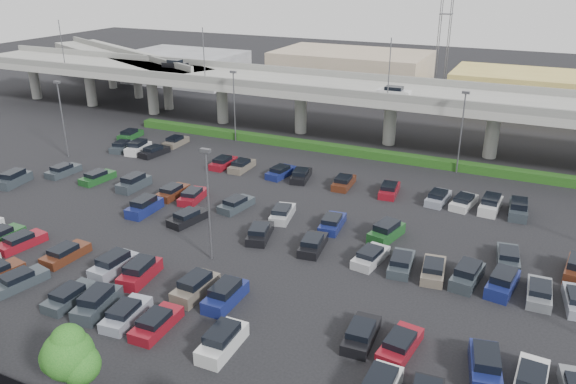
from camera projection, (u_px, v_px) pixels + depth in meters
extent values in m
plane|color=black|center=(254.00, 224.00, 56.78)|extent=(280.00, 280.00, 0.00)
cube|color=gray|center=(358.00, 92.00, 80.85)|extent=(150.00, 13.00, 1.10)
cube|color=slate|center=(344.00, 93.00, 75.21)|extent=(150.00, 0.50, 1.00)
cube|color=slate|center=(371.00, 77.00, 85.69)|extent=(150.00, 0.50, 1.00)
cylinder|color=gray|center=(35.00, 81.00, 107.78)|extent=(1.80, 1.80, 6.70)
cube|color=slate|center=(32.00, 65.00, 106.59)|extent=(2.60, 9.75, 0.50)
cylinder|color=gray|center=(90.00, 88.00, 102.30)|extent=(1.80, 1.80, 6.70)
cube|color=slate|center=(88.00, 70.00, 101.10)|extent=(2.60, 9.75, 0.50)
cylinder|color=gray|center=(153.00, 95.00, 96.82)|extent=(1.80, 1.80, 6.70)
cube|color=slate|center=(151.00, 76.00, 95.62)|extent=(2.60, 9.75, 0.50)
cylinder|color=gray|center=(222.00, 103.00, 91.34)|extent=(1.80, 1.80, 6.70)
cube|color=slate|center=(221.00, 83.00, 90.14)|extent=(2.60, 9.75, 0.50)
cylinder|color=gray|center=(301.00, 112.00, 85.86)|extent=(1.80, 1.80, 6.70)
cube|color=slate|center=(301.00, 91.00, 84.66)|extent=(2.60, 9.75, 0.50)
cylinder|color=gray|center=(390.00, 122.00, 80.38)|extent=(1.80, 1.80, 6.70)
cube|color=slate|center=(392.00, 100.00, 79.18)|extent=(2.60, 9.75, 0.50)
cylinder|color=gray|center=(492.00, 133.00, 74.89)|extent=(1.80, 1.80, 6.70)
cube|color=slate|center=(496.00, 110.00, 73.70)|extent=(2.60, 9.75, 0.50)
cube|color=black|center=(175.00, 65.00, 96.31)|extent=(4.40, 1.82, 0.82)
cube|color=black|center=(175.00, 61.00, 96.08)|extent=(2.30, 1.60, 0.50)
cube|color=silver|center=(394.00, 93.00, 75.62)|extent=(4.40, 1.82, 0.82)
cube|color=black|center=(394.00, 88.00, 75.39)|extent=(2.30, 1.60, 0.50)
cylinder|color=#535358|center=(62.00, 45.00, 93.59)|extent=(0.14, 0.14, 8.00)
cylinder|color=#535358|center=(204.00, 55.00, 82.63)|extent=(0.14, 0.14, 8.00)
cylinder|color=#535358|center=(389.00, 70.00, 71.66)|extent=(0.14, 0.14, 8.00)
cube|color=gray|center=(124.00, 57.00, 110.43)|extent=(50.93, 30.13, 1.10)
cube|color=slate|center=(123.00, 52.00, 110.03)|extent=(47.34, 22.43, 1.00)
cylinder|color=gray|center=(89.00, 64.00, 125.39)|extent=(1.60, 1.60, 6.70)
cylinder|color=gray|center=(111.00, 72.00, 116.88)|extent=(1.60, 1.60, 6.70)
cylinder|color=gray|center=(137.00, 81.00, 108.37)|extent=(1.60, 1.60, 6.70)
cylinder|color=gray|center=(168.00, 91.00, 99.86)|extent=(1.60, 1.60, 6.70)
cube|color=#194313|center=(340.00, 149.00, 77.53)|extent=(66.00, 1.60, 1.10)
sphere|color=#144C14|center=(68.00, 355.00, 32.59)|extent=(3.07, 3.07, 3.07)
sphere|color=#144C14|center=(80.00, 365.00, 32.60)|extent=(2.41, 2.41, 2.41)
sphere|color=#144C14|center=(60.00, 357.00, 32.88)|extent=(2.41, 2.41, 2.41)
sphere|color=#144C14|center=(68.00, 341.00, 32.34)|extent=(2.08, 2.08, 2.08)
cube|color=#2D343A|center=(20.00, 282.00, 45.72)|extent=(2.69, 4.68, 0.82)
cube|color=black|center=(16.00, 276.00, 45.31)|extent=(2.04, 2.58, 0.50)
cube|color=#2D343A|center=(70.00, 297.00, 43.56)|extent=(1.83, 4.40, 0.82)
cube|color=black|center=(67.00, 292.00, 43.16)|extent=(1.60, 2.30, 0.50)
cube|color=#2D343A|center=(98.00, 305.00, 42.44)|extent=(2.50, 4.63, 1.05)
cube|color=black|center=(96.00, 295.00, 42.13)|extent=(2.00, 2.82, 0.65)
cube|color=gray|center=(126.00, 315.00, 41.41)|extent=(2.26, 4.56, 0.82)
cube|color=black|center=(124.00, 309.00, 41.00)|extent=(1.83, 2.45, 0.50)
cube|color=maroon|center=(157.00, 324.00, 40.33)|extent=(1.96, 4.46, 0.82)
cube|color=black|center=(154.00, 318.00, 39.93)|extent=(1.68, 2.35, 0.50)
cube|color=silver|center=(222.00, 343.00, 38.14)|extent=(1.90, 4.43, 1.05)
cube|color=black|center=(222.00, 333.00, 37.82)|extent=(1.65, 2.63, 0.65)
cube|color=black|center=(380.00, 381.00, 33.52)|extent=(1.67, 2.64, 0.65)
cube|color=#1A4A1E|center=(1.00, 237.00, 53.14)|extent=(2.01, 4.47, 0.82)
cube|color=maroon|center=(21.00, 243.00, 52.06)|extent=(2.46, 4.62, 0.82)
cube|color=black|center=(18.00, 237.00, 51.66)|extent=(1.93, 2.51, 0.50)
cube|color=#4C2314|center=(66.00, 255.00, 49.91)|extent=(2.02, 4.48, 0.82)
cube|color=black|center=(63.00, 249.00, 49.50)|extent=(1.71, 2.37, 0.50)
cube|color=gray|center=(114.00, 267.00, 47.71)|extent=(2.03, 4.48, 1.05)
cube|color=black|center=(113.00, 258.00, 47.40)|extent=(1.73, 2.67, 0.65)
cube|color=maroon|center=(140.00, 274.00, 46.63)|extent=(2.34, 4.59, 1.05)
cube|color=black|center=(139.00, 265.00, 46.32)|extent=(1.90, 2.77, 0.65)
cube|color=#645A4E|center=(196.00, 289.00, 44.48)|extent=(2.03, 4.48, 1.05)
cube|color=black|center=(195.00, 280.00, 44.17)|extent=(1.73, 2.67, 0.65)
cube|color=navy|center=(226.00, 297.00, 43.40)|extent=(1.83, 4.40, 1.05)
cube|color=black|center=(225.00, 288.00, 43.09)|extent=(1.61, 2.60, 0.65)
cube|color=black|center=(361.00, 335.00, 39.14)|extent=(2.01, 4.48, 0.82)
cube|color=black|center=(361.00, 329.00, 38.73)|extent=(1.70, 2.37, 0.50)
cube|color=maroon|center=(400.00, 346.00, 38.06)|extent=(2.37, 4.60, 0.82)
cube|color=black|center=(400.00, 340.00, 37.66)|extent=(1.88, 2.49, 0.50)
cube|color=navy|center=(485.00, 367.00, 35.87)|extent=(2.59, 4.66, 1.05)
cube|color=black|center=(486.00, 357.00, 35.56)|extent=(2.05, 2.85, 0.65)
cube|color=silver|center=(531.00, 381.00, 34.83)|extent=(2.07, 4.50, 0.82)
cube|color=black|center=(532.00, 375.00, 34.43)|extent=(1.73, 2.39, 0.50)
cube|color=#2D343A|center=(14.00, 180.00, 66.62)|extent=(2.43, 4.61, 1.05)
cube|color=black|center=(13.00, 174.00, 66.31)|extent=(1.95, 2.80, 0.65)
cube|color=navy|center=(145.00, 208.00, 59.08)|extent=(1.91, 4.44, 1.05)
cube|color=black|center=(144.00, 201.00, 58.77)|extent=(1.66, 2.63, 0.65)
cube|color=black|center=(188.00, 218.00, 56.98)|extent=(2.66, 4.67, 0.82)
cube|color=black|center=(187.00, 214.00, 56.57)|extent=(2.03, 2.57, 0.50)
cube|color=black|center=(260.00, 234.00, 53.75)|extent=(2.85, 4.71, 0.82)
cube|color=black|center=(259.00, 229.00, 53.34)|extent=(2.12, 2.62, 0.50)
cube|color=black|center=(313.00, 245.00, 51.59)|extent=(2.35, 4.59, 0.82)
cube|color=black|center=(312.00, 240.00, 51.19)|extent=(1.87, 2.48, 0.50)
cube|color=#A8A9AD|center=(371.00, 257.00, 49.44)|extent=(2.45, 4.62, 0.82)
cube|color=black|center=(370.00, 252.00, 49.03)|extent=(1.93, 2.51, 0.50)
cube|color=#2D343A|center=(401.00, 264.00, 48.36)|extent=(2.23, 4.55, 0.82)
cube|color=black|center=(401.00, 259.00, 47.96)|extent=(1.81, 2.44, 0.50)
cube|color=#645A4E|center=(433.00, 271.00, 47.29)|extent=(2.34, 4.59, 0.82)
cube|color=black|center=(434.00, 265.00, 46.88)|extent=(1.87, 2.48, 0.50)
cube|color=#2D343A|center=(467.00, 277.00, 46.16)|extent=(2.40, 4.61, 1.05)
cube|color=black|center=(468.00, 268.00, 45.85)|extent=(1.94, 2.79, 0.65)
cube|color=navy|center=(502.00, 284.00, 45.09)|extent=(2.45, 4.62, 1.05)
cube|color=black|center=(504.00, 276.00, 44.78)|extent=(1.97, 2.81, 0.65)
cube|color=slate|center=(539.00, 294.00, 44.06)|extent=(1.97, 4.46, 0.82)
cube|color=black|center=(540.00, 288.00, 43.65)|extent=(1.68, 2.35, 0.50)
cube|color=#2D343A|center=(64.00, 171.00, 69.78)|extent=(2.01, 4.47, 0.82)
cube|color=black|center=(62.00, 167.00, 69.37)|extent=(1.70, 2.37, 0.50)
cube|color=#1A4A1E|center=(98.00, 178.00, 67.63)|extent=(2.26, 4.56, 0.82)
cube|color=black|center=(96.00, 174.00, 67.22)|extent=(1.83, 2.45, 0.50)
cube|color=#2D343A|center=(134.00, 184.00, 65.43)|extent=(1.90, 4.43, 1.05)
cube|color=black|center=(133.00, 178.00, 65.12)|extent=(1.65, 2.63, 0.65)
cube|color=#4C2314|center=(173.00, 193.00, 63.32)|extent=(1.83, 4.40, 0.82)
cube|color=black|center=(171.00, 188.00, 62.91)|extent=(1.60, 2.30, 0.50)
cube|color=maroon|center=(193.00, 197.00, 62.24)|extent=(2.45, 4.62, 0.82)
cube|color=black|center=(192.00, 192.00, 61.84)|extent=(1.92, 2.51, 0.50)
cube|color=#2D343A|center=(236.00, 205.00, 60.09)|extent=(2.48, 4.63, 0.82)
cube|color=black|center=(235.00, 200.00, 59.69)|extent=(1.94, 2.52, 0.50)
cube|color=#A8A9AD|center=(283.00, 214.00, 57.94)|extent=(2.63, 4.67, 0.82)
cube|color=black|center=(282.00, 209.00, 57.53)|extent=(2.01, 2.56, 0.50)
cube|color=navy|center=(332.00, 224.00, 55.78)|extent=(2.24, 4.56, 0.82)
cube|color=black|center=(332.00, 219.00, 55.38)|extent=(1.82, 2.44, 0.50)
cube|color=#1A4A1E|center=(386.00, 233.00, 53.59)|extent=(2.78, 4.70, 1.05)
cube|color=black|center=(387.00, 226.00, 53.27)|extent=(2.16, 2.90, 0.65)
cube|color=#2D343A|center=(508.00, 258.00, 49.32)|extent=(2.35, 4.59, 0.82)
cube|color=black|center=(509.00, 253.00, 48.92)|extent=(1.87, 2.48, 0.50)
cube|color=#2D343A|center=(123.00, 147.00, 79.00)|extent=(2.58, 4.65, 0.82)
cube|color=black|center=(121.00, 143.00, 78.60)|extent=(1.99, 2.55, 0.50)
cube|color=silver|center=(138.00, 149.00, 77.88)|extent=(2.42, 4.61, 1.05)
cube|color=black|center=(138.00, 143.00, 77.57)|extent=(1.95, 2.80, 0.65)
cube|color=black|center=(154.00, 152.00, 76.85)|extent=(2.39, 4.60, 0.82)
cube|color=black|center=(153.00, 148.00, 76.44)|extent=(1.89, 2.49, 0.50)
cube|color=maroon|center=(223.00, 163.00, 72.54)|extent=(1.82, 4.40, 0.82)
cube|color=black|center=(222.00, 159.00, 72.13)|extent=(1.60, 2.30, 0.50)
cube|color=#645A4E|center=(242.00, 167.00, 71.46)|extent=(1.88, 4.42, 0.82)
cube|color=black|center=(241.00, 162.00, 71.06)|extent=(1.63, 2.32, 0.50)
cube|color=navy|center=(281.00, 173.00, 69.31)|extent=(2.40, 4.61, 0.82)
cube|color=black|center=(280.00, 169.00, 68.91)|extent=(1.90, 2.49, 0.50)
cube|color=black|center=(301.00, 176.00, 68.23)|extent=(2.59, 4.66, 0.82)
cube|color=black|center=(301.00, 172.00, 67.83)|extent=(1.99, 2.55, 0.50)
cube|color=#4C2314|center=(344.00, 183.00, 66.08)|extent=(2.04, 4.49, 0.82)
cube|color=black|center=(343.00, 179.00, 65.67)|extent=(1.72, 2.38, 0.50)
cube|color=maroon|center=(389.00, 191.00, 63.93)|extent=(2.24, 4.56, 0.82)
cube|color=black|center=(389.00, 186.00, 63.52)|extent=(1.82, 2.45, 0.50)
cube|color=gray|center=(438.00, 199.00, 61.77)|extent=(2.23, 4.55, 0.82)
cube|color=black|center=(438.00, 194.00, 61.37)|extent=(1.81, 2.44, 0.50)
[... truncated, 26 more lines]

